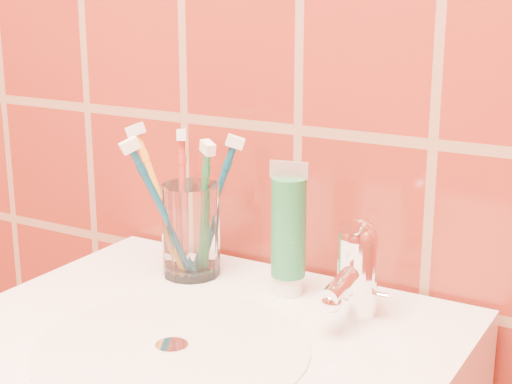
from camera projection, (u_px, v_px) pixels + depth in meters
The scene contains 8 objects.
glass_tumbler at pixel (191, 230), 1.04m from camera, with size 0.08×0.08×0.12m, color white.
toothpaste_tube at pixel (288, 233), 0.97m from camera, with size 0.05×0.04×0.17m.
faucet at pixel (356, 265), 0.91m from camera, with size 0.05×0.11×0.12m.
toothbrush_0 at pixel (183, 203), 1.04m from camera, with size 0.04×0.05×0.20m, color red, non-canonical shape.
toothbrush_1 at pixel (163, 211), 1.01m from camera, with size 0.07×0.09×0.20m, color navy, non-canonical shape.
toothbrush_2 at pixel (213, 206), 1.04m from camera, with size 0.07×0.06×0.19m, color navy, non-canonical shape.
toothbrush_3 at pixel (162, 202), 1.04m from camera, with size 0.10×0.02×0.21m, color orange, non-canonical shape.
toothbrush_4 at pixel (203, 211), 1.02m from camera, with size 0.06×0.04×0.19m, color #1F7539, non-canonical shape.
Camera 1 is at (0.46, 0.29, 1.24)m, focal length 55.00 mm.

